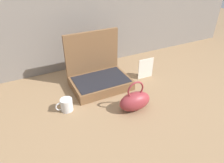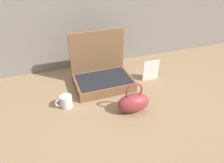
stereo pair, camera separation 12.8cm
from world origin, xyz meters
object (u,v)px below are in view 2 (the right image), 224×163
at_px(open_suitcase, 102,74).
at_px(coffee_mug, 66,101).
at_px(teal_pouch_handbag, 133,102).
at_px(info_card_left, 151,70).

relative_size(open_suitcase, coffee_mug, 3.75).
distance_m(open_suitcase, teal_pouch_handbag, 0.37).
xyz_separation_m(open_suitcase, teal_pouch_handbag, (0.09, -0.36, -0.02)).
height_order(open_suitcase, teal_pouch_handbag, open_suitcase).
bearing_deg(teal_pouch_handbag, info_card_left, 46.47).
height_order(coffee_mug, info_card_left, info_card_left).
bearing_deg(teal_pouch_handbag, open_suitcase, 103.84).
bearing_deg(info_card_left, open_suitcase, 171.79).
bearing_deg(info_card_left, coffee_mug, -167.85).
height_order(teal_pouch_handbag, coffee_mug, teal_pouch_handbag).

